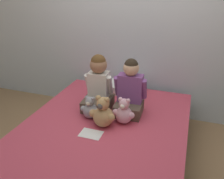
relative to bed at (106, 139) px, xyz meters
The scene contains 10 objects.
ground_plane 0.20m from the bed, ahead, with size 14.00×14.00×0.00m, color #93704C.
wall_behind_bed 1.51m from the bed, 90.00° to the left, with size 8.00×0.06×2.50m.
bed is the anchor object (origin of this frame).
child_on_left 0.59m from the bed, 122.55° to the left, with size 0.33×0.37×0.61m.
child_on_right 0.57m from the bed, 58.94° to the left, with size 0.35×0.32×0.60m.
teddy_bear_held_by_left_child 0.36m from the bed, 166.17° to the left, with size 0.21×0.16×0.25m.
teddy_bear_held_by_right_child 0.37m from the bed, 20.41° to the left, with size 0.23×0.17×0.28m.
teddy_bear_between_children 0.35m from the bed, 95.04° to the right, with size 0.27×0.20×0.32m.
pillow_at_headboard 0.82m from the bed, 90.00° to the left, with size 0.46×0.32×0.11m.
sign_card 0.32m from the bed, 104.31° to the right, with size 0.21×0.15×0.00m.
Camera 1 is at (0.73, -1.92, 1.72)m, focal length 38.00 mm.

